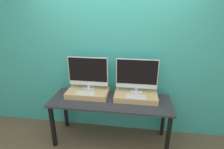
# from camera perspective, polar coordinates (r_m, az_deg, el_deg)

# --- Properties ---
(wall_back) EXTENTS (8.00, 0.04, 2.60)m
(wall_back) POSITION_cam_1_polar(r_m,az_deg,el_deg) (2.79, 0.58, 5.55)
(wall_back) COLOR teal
(wall_back) RESTS_ON ground_plane
(workbench) EXTENTS (1.81, 0.61, 0.74)m
(workbench) POSITION_cam_1_polar(r_m,az_deg,el_deg) (2.69, -0.54, -9.84)
(workbench) COLOR #2D2D33
(workbench) RESTS_ON ground_plane
(wooden_riser_left) EXTENTS (0.64, 0.37, 0.09)m
(wooden_riser_left) POSITION_cam_1_polar(r_m,az_deg,el_deg) (2.79, -7.92, -5.97)
(wooden_riser_left) COLOR tan
(wooden_riser_left) RESTS_ON workbench
(monitor_left) EXTENTS (0.62, 0.20, 0.52)m
(monitor_left) POSITION_cam_1_polar(r_m,az_deg,el_deg) (2.73, -7.83, 0.62)
(monitor_left) COLOR silver
(monitor_left) RESTS_ON wooden_riser_left
(keyboard_left) EXTENTS (0.28, 0.12, 0.01)m
(keyboard_left) POSITION_cam_1_polar(r_m,az_deg,el_deg) (2.67, -8.62, -6.08)
(keyboard_left) COLOR silver
(keyboard_left) RESTS_ON wooden_riser_left
(wooden_riser_right) EXTENTS (0.64, 0.37, 0.09)m
(wooden_riser_right) POSITION_cam_1_polar(r_m,az_deg,el_deg) (2.70, 7.76, -7.00)
(wooden_riser_right) COLOR tan
(wooden_riser_right) RESTS_ON workbench
(monitor_right) EXTENTS (0.62, 0.20, 0.52)m
(monitor_right) POSITION_cam_1_polar(r_m,az_deg,el_deg) (2.63, 8.11, -0.18)
(monitor_right) COLOR silver
(monitor_right) RESTS_ON wooden_riser_right
(keyboard_right) EXTENTS (0.28, 0.12, 0.01)m
(keyboard_right) POSITION_cam_1_polar(r_m,az_deg,el_deg) (2.57, 7.77, -7.16)
(keyboard_right) COLOR silver
(keyboard_right) RESTS_ON wooden_riser_right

